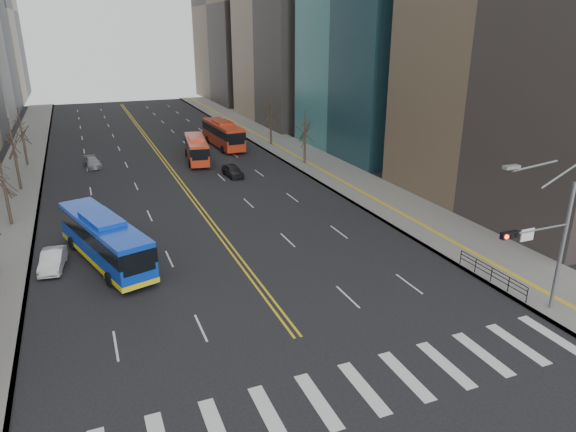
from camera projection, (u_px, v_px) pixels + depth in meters
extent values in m
plane|color=black|center=(341.00, 394.00, 23.67)|extent=(220.00, 220.00, 0.00)
cube|color=slate|center=(300.00, 154.00, 68.99)|extent=(7.00, 130.00, 0.15)
cube|color=slate|center=(19.00, 180.00, 56.87)|extent=(5.00, 130.00, 0.15)
cube|color=silver|center=(216.00, 430.00, 21.56)|extent=(0.70, 4.00, 0.01)
cube|color=silver|center=(269.00, 415.00, 22.40)|extent=(0.70, 4.00, 0.01)
cube|color=silver|center=(318.00, 401.00, 23.25)|extent=(0.70, 4.00, 0.01)
cube|color=silver|center=(363.00, 388.00, 24.09)|extent=(0.70, 4.00, 0.01)
cube|color=silver|center=(406.00, 376.00, 24.93)|extent=(0.70, 4.00, 0.01)
cube|color=silver|center=(445.00, 364.00, 25.78)|extent=(0.70, 4.00, 0.01)
cube|color=silver|center=(482.00, 354.00, 26.62)|extent=(0.70, 4.00, 0.01)
cube|color=silver|center=(517.00, 344.00, 27.46)|extent=(0.70, 4.00, 0.01)
cube|color=silver|center=(550.00, 334.00, 28.30)|extent=(0.70, 4.00, 0.01)
cube|color=gold|center=(155.00, 150.00, 71.40)|extent=(0.15, 100.00, 0.01)
cube|color=gold|center=(157.00, 150.00, 71.54)|extent=(0.15, 100.00, 0.01)
cube|color=brown|center=(245.00, 5.00, 116.32)|extent=(18.00, 30.00, 42.00)
cylinder|color=gray|center=(562.00, 249.00, 29.46)|extent=(0.24, 0.24, 8.00)
cylinder|color=gray|center=(537.00, 230.00, 28.14)|extent=(4.50, 0.12, 0.12)
cube|color=black|center=(509.00, 235.00, 27.45)|extent=(1.10, 0.28, 0.38)
cylinder|color=#FF190C|center=(507.00, 237.00, 27.18)|extent=(0.24, 0.08, 0.24)
cylinder|color=black|center=(512.00, 236.00, 27.31)|extent=(0.24, 0.08, 0.24)
cylinder|color=black|center=(517.00, 235.00, 27.43)|extent=(0.24, 0.08, 0.24)
cube|color=silver|center=(527.00, 235.00, 27.98)|extent=(0.90, 0.06, 0.70)
cube|color=#999993|center=(511.00, 167.00, 25.93)|extent=(0.90, 0.35, 0.18)
cube|color=black|center=(492.00, 268.00, 33.59)|extent=(0.04, 6.00, 0.04)
cylinder|color=black|center=(527.00, 295.00, 31.15)|extent=(0.06, 0.06, 1.00)
cylinder|color=black|center=(508.00, 285.00, 32.46)|extent=(0.06, 0.06, 1.00)
cylinder|color=black|center=(491.00, 275.00, 33.76)|extent=(0.06, 0.06, 1.00)
cylinder|color=black|center=(475.00, 266.00, 35.06)|extent=(0.06, 0.06, 1.00)
cylinder|color=black|center=(461.00, 257.00, 36.37)|extent=(0.06, 0.06, 1.00)
cylinder|color=#2D231B|center=(8.00, 206.00, 43.42)|extent=(0.28, 0.28, 3.60)
cylinder|color=#2D231B|center=(18.00, 172.00, 52.91)|extent=(0.28, 0.28, 4.00)
cylinder|color=#2D231B|center=(25.00, 151.00, 62.50)|extent=(0.28, 0.28, 3.80)
cylinder|color=#2D231B|center=(305.00, 150.00, 63.54)|extent=(0.28, 0.28, 3.50)
cylinder|color=#2D231B|center=(271.00, 132.00, 73.92)|extent=(0.28, 0.28, 3.75)
cube|color=#0C36B9|center=(104.00, 239.00, 36.56)|extent=(5.82, 12.21, 2.85)
cube|color=black|center=(104.00, 232.00, 36.37)|extent=(5.88, 12.25, 1.02)
cube|color=#0C36B9|center=(102.00, 219.00, 36.04)|extent=(3.11, 4.60, 0.40)
cube|color=yellow|center=(107.00, 255.00, 36.98)|extent=(5.88, 12.25, 0.35)
cylinder|color=black|center=(109.00, 279.00, 33.46)|extent=(0.57, 1.04, 1.00)
cylinder|color=black|center=(145.00, 269.00, 34.93)|extent=(0.57, 1.04, 1.00)
cylinder|color=black|center=(72.00, 243.00, 39.07)|extent=(0.57, 1.04, 1.00)
cylinder|color=black|center=(104.00, 236.00, 40.55)|extent=(0.57, 1.04, 1.00)
cube|color=#B82E13|center=(196.00, 149.00, 64.95)|extent=(3.57, 10.09, 2.52)
cube|color=black|center=(196.00, 145.00, 64.77)|extent=(3.63, 10.12, 0.92)
cube|color=#B82E13|center=(196.00, 138.00, 64.49)|extent=(2.25, 3.67, 0.40)
cylinder|color=black|center=(190.00, 164.00, 62.20)|extent=(0.43, 1.03, 1.00)
cylinder|color=black|center=(209.00, 163.00, 62.72)|extent=(0.43, 1.03, 1.00)
cylinder|color=black|center=(186.00, 152.00, 67.94)|extent=(0.43, 1.03, 1.00)
cylinder|color=black|center=(203.00, 151.00, 68.47)|extent=(0.43, 1.03, 1.00)
cube|color=#B82E13|center=(223.00, 134.00, 72.78)|extent=(3.11, 11.68, 3.02)
cube|color=black|center=(223.00, 130.00, 72.58)|extent=(3.17, 11.70, 1.08)
cube|color=#B82E13|center=(223.00, 123.00, 72.22)|extent=(2.27, 4.14, 0.40)
cylinder|color=black|center=(223.00, 149.00, 69.56)|extent=(0.34, 1.01, 1.00)
cylinder|color=black|center=(241.00, 148.00, 70.59)|extent=(0.34, 1.01, 1.00)
cylinder|color=black|center=(207.00, 139.00, 75.89)|extent=(0.34, 1.01, 1.00)
cylinder|color=black|center=(224.00, 138.00, 76.92)|extent=(0.34, 1.01, 1.00)
imported|color=silver|center=(53.00, 260.00, 35.88)|extent=(1.94, 4.17, 1.32)
imported|color=black|center=(233.00, 170.00, 58.55)|extent=(1.85, 4.11, 1.37)
imported|color=gray|center=(93.00, 162.00, 62.44)|extent=(2.11, 4.20, 1.17)
imported|color=black|center=(219.00, 125.00, 86.78)|extent=(1.87, 3.97, 1.10)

